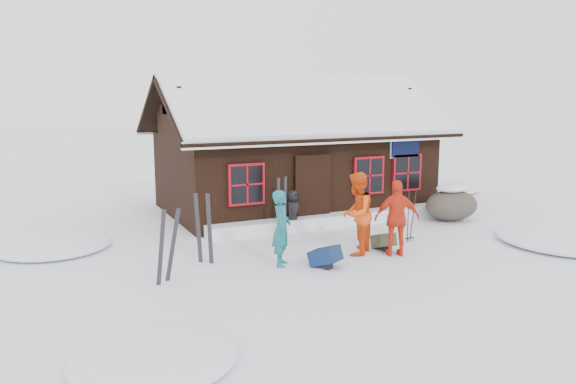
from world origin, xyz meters
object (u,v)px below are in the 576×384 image
boulder (452,204)px  ski_poles (410,216)px  skier_crouched (293,211)px  backpack_blue (325,260)px  skier_orange_left (357,214)px  backpack_olive (383,244)px  skier_orange_right (397,218)px  ski_pair_left (167,247)px  skier_teal (282,228)px

boulder → ski_poles: 3.02m
skier_crouched → backpack_blue: skier_crouched is taller
ski_poles → skier_orange_left: bearing=-167.4°
skier_crouched → ski_poles: bearing=-85.7°
backpack_olive → skier_orange_right: bearing=-84.1°
boulder → backpack_olive: bearing=-153.5°
ski_pair_left → backpack_olive: 5.33m
skier_orange_left → ski_pair_left: 4.51m
ski_pair_left → ski_poles: size_ratio=1.11×
ski_pair_left → ski_poles: (6.40, 0.51, -0.07)m
skier_crouched → boulder: skier_crouched is taller
skier_teal → backpack_olive: size_ratio=2.96×
skier_orange_right → ski_poles: skier_orange_right is taller
skier_crouched → skier_orange_left: bearing=-122.6°
skier_orange_left → boulder: bearing=160.1°
ski_pair_left → ski_poles: 6.42m
skier_orange_right → ski_poles: bearing=-116.9°
ski_pair_left → backpack_olive: size_ratio=2.72×
skier_orange_right → ski_pair_left: skier_orange_right is taller
backpack_blue → skier_teal: bearing=116.4°
skier_orange_right → ski_pair_left: 5.31m
ski_poles → skier_teal: bearing=-173.0°
boulder → backpack_olive: (-3.74, -1.86, -0.34)m
skier_orange_left → skier_teal: bearing=-41.0°
skier_orange_right → backpack_blue: size_ratio=2.92×
skier_orange_left → skier_crouched: size_ratio=1.72×
ski_pair_left → skier_orange_left: bearing=-13.0°
skier_orange_right → backpack_olive: bearing=-67.7°
boulder → ski_poles: ski_poles is taller
boulder → backpack_olive: size_ratio=2.94×
skier_orange_left → backpack_blue: 1.53m
backpack_blue → backpack_olive: (1.95, 0.60, -0.01)m
skier_teal → skier_orange_left: bearing=-57.9°
boulder → skier_orange_left: bearing=-157.4°
skier_crouched → ski_pair_left: (-4.15, -2.81, 0.16)m
ski_poles → skier_orange_right: bearing=-140.0°
ski_poles → backpack_blue: (-3.05, -1.01, -0.49)m
skier_teal → boulder: bearing=-42.8°
skier_orange_left → skier_crouched: 2.78m
skier_orange_right → backpack_olive: skier_orange_right is taller
skier_orange_right → boulder: size_ratio=1.07×
skier_teal → skier_orange_right: skier_orange_right is taller
skier_orange_left → backpack_blue: (-1.15, -0.58, -0.81)m
skier_teal → skier_orange_left: skier_orange_left is taller
skier_crouched → skier_teal: bearing=-160.1°
ski_poles → backpack_blue: size_ratio=2.26×
skier_orange_left → ski_poles: size_ratio=1.41×
backpack_blue → ski_poles: bearing=-12.2°
ski_pair_left → backpack_olive: ski_pair_left is taller
skier_crouched → ski_pair_left: ski_pair_left is taller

